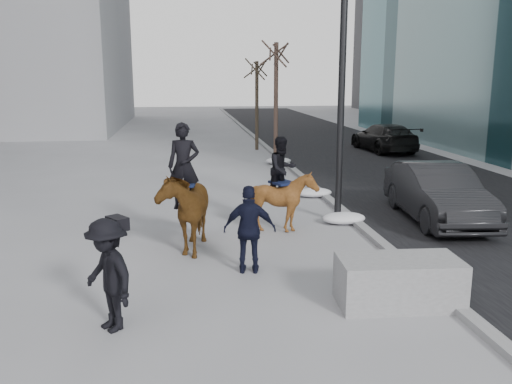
{
  "coord_description": "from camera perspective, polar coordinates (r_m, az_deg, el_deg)",
  "views": [
    {
      "loc": [
        -1.45,
        -9.51,
        3.83
      ],
      "look_at": [
        0.0,
        1.2,
        1.5
      ],
      "focal_mm": 38.0,
      "sensor_mm": 36.0,
      "label": 1
    }
  ],
  "objects": [
    {
      "name": "ground",
      "position": [
        10.35,
        0.9,
        -9.55
      ],
      "size": [
        120.0,
        120.0,
        0.0
      ],
      "primitive_type": "plane",
      "color": "gray",
      "rests_on": "ground"
    },
    {
      "name": "road",
      "position": [
        21.6,
        15.47,
        1.52
      ],
      "size": [
        8.0,
        90.0,
        0.01
      ],
      "primitive_type": "cube",
      "color": "black",
      "rests_on": "ground"
    },
    {
      "name": "curb",
      "position": [
        20.36,
        5.06,
        1.44
      ],
      "size": [
        0.25,
        90.0,
        0.12
      ],
      "primitive_type": "cube",
      "color": "gray",
      "rests_on": "ground"
    },
    {
      "name": "planter",
      "position": [
        9.6,
        14.79,
        -9.12
      ],
      "size": [
        2.1,
        1.14,
        0.82
      ],
      "primitive_type": "cube",
      "rotation": [
        0.0,
        0.0,
        -0.06
      ],
      "color": "gray",
      "rests_on": "ground"
    },
    {
      "name": "car_near",
      "position": [
        15.24,
        18.54,
        -0.1
      ],
      "size": [
        2.0,
        4.74,
        1.52
      ],
      "primitive_type": "imported",
      "rotation": [
        0.0,
        0.0,
        -0.09
      ],
      "color": "black",
      "rests_on": "ground"
    },
    {
      "name": "car_far",
      "position": [
        28.73,
        13.3,
        5.61
      ],
      "size": [
        2.35,
        5.07,
        1.43
      ],
      "primitive_type": "imported",
      "rotation": [
        0.0,
        0.0,
        3.21
      ],
      "color": "black",
      "rests_on": "ground"
    },
    {
      "name": "tree_near",
      "position": [
        22.68,
        2.11,
        9.7
      ],
      "size": [
        1.2,
        1.2,
        5.72
      ],
      "primitive_type": null,
      "color": "#34251F",
      "rests_on": "ground"
    },
    {
      "name": "tree_far",
      "position": [
        28.46,
        0.09,
        9.54
      ],
      "size": [
        1.2,
        1.2,
        5.06
      ],
      "primitive_type": null,
      "color": "#372D20",
      "rests_on": "ground"
    },
    {
      "name": "mounted_left",
      "position": [
        12.16,
        -7.51,
        -1.14
      ],
      "size": [
        1.26,
        2.29,
        2.83
      ],
      "color": "#492C0E",
      "rests_on": "ground"
    },
    {
      "name": "mounted_right",
      "position": [
        13.45,
        2.84,
        -0.22
      ],
      "size": [
        1.73,
        1.8,
        2.37
      ],
      "color": "#49280E",
      "rests_on": "ground"
    },
    {
      "name": "feeder",
      "position": [
        10.62,
        -0.67,
        -3.97
      ],
      "size": [
        1.08,
        0.93,
        1.75
      ],
      "color": "black",
      "rests_on": "ground"
    },
    {
      "name": "camera_crew",
      "position": [
        8.56,
        -15.3,
        -8.39
      ],
      "size": [
        1.2,
        1.3,
        1.75
      ],
      "color": "black",
      "rests_on": "ground"
    },
    {
      "name": "lamppost",
      "position": [
        14.29,
        9.17,
        16.69
      ],
      "size": [
        0.25,
        0.8,
        9.09
      ],
      "color": "black",
      "rests_on": "ground"
    },
    {
      "name": "snow_piles",
      "position": [
        16.02,
        7.52,
        -1.23
      ],
      "size": [
        1.21,
        15.53,
        0.31
      ],
      "color": "silver",
      "rests_on": "ground"
    }
  ]
}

